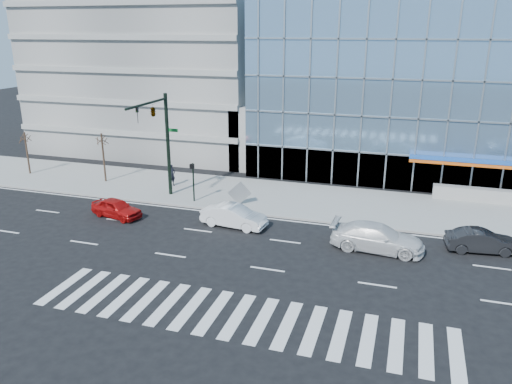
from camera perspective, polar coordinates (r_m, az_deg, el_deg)
ground at (r=31.67m, az=3.35°, el=-5.66°), size 160.00×160.00×0.00m
sidewalk at (r=38.92m, az=6.26°, el=-0.97°), size 120.00×8.00×0.15m
theatre_building at (r=54.83m, az=25.31°, el=10.99°), size 42.00×26.00×15.00m
parking_garage at (r=60.51m, az=-9.29°, el=15.37°), size 24.00×24.00×20.00m
ramp_block at (r=48.89m, az=1.81°, el=6.67°), size 6.00×8.00×6.00m
traffic_signal at (r=37.87m, az=-11.18°, el=7.79°), size 1.14×5.74×8.00m
ped_signal_post at (r=38.02m, az=-7.23°, el=1.80°), size 0.30×0.33×3.00m
street_tree_near at (r=44.41m, az=-17.20°, el=5.70°), size 1.10×1.10×4.23m
street_tree_far at (r=49.41m, az=-24.90°, el=5.63°), size 1.10×1.10×3.87m
white_suv at (r=31.04m, az=13.69°, el=-5.07°), size 5.68×2.58×1.61m
white_sedan at (r=33.70m, az=-2.54°, el=-2.77°), size 4.64×2.07×1.48m
dark_sedan at (r=32.89m, az=24.40°, el=-5.13°), size 4.30×2.00×1.37m
red_sedan at (r=36.72m, az=-15.65°, el=-1.79°), size 4.14×2.40×1.33m
pedestrian at (r=42.35m, az=-9.60°, el=1.91°), size 0.68×0.80×1.86m
tilted_panel at (r=37.31m, az=-1.90°, el=-0.12°), size 1.62×0.96×1.83m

